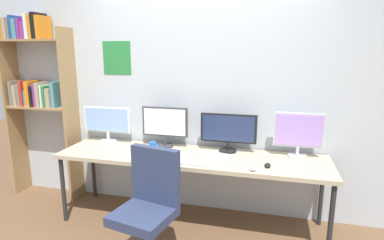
{
  "coord_description": "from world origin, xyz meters",
  "views": [
    {
      "loc": [
        0.77,
        -2.34,
        1.78
      ],
      "look_at": [
        0.0,
        0.65,
        1.09
      ],
      "focal_mm": 29.82,
      "sensor_mm": 36.0,
      "label": 1
    }
  ],
  "objects_px": {
    "monitor_far_right": "(299,133)",
    "keyboard_main": "(185,162)",
    "monitor_center_left": "(165,125)",
    "monitor_center_right": "(228,131)",
    "office_chair": "(148,220)",
    "laptop_closed": "(215,157)",
    "desk": "(191,159)",
    "monitor_far_left": "(107,122)",
    "mouse_right_side": "(253,169)",
    "bookshelf": "(36,84)",
    "mouse_left_side": "(268,165)",
    "coffee_mug": "(153,146)"
  },
  "relations": [
    {
      "from": "office_chair",
      "to": "monitor_far_right",
      "type": "height_order",
      "value": "monitor_far_right"
    },
    {
      "from": "office_chair",
      "to": "keyboard_main",
      "type": "distance_m",
      "value": 0.63
    },
    {
      "from": "desk",
      "to": "keyboard_main",
      "type": "bearing_deg",
      "value": -90.0
    },
    {
      "from": "desk",
      "to": "mouse_left_side",
      "type": "distance_m",
      "value": 0.77
    },
    {
      "from": "monitor_far_left",
      "to": "laptop_closed",
      "type": "height_order",
      "value": "monitor_far_left"
    },
    {
      "from": "monitor_center_left",
      "to": "mouse_left_side",
      "type": "bearing_deg",
      "value": -18.02
    },
    {
      "from": "bookshelf",
      "to": "keyboard_main",
      "type": "xyz_separation_m",
      "value": [
        1.93,
        -0.46,
        -0.63
      ]
    },
    {
      "from": "keyboard_main",
      "to": "laptop_closed",
      "type": "bearing_deg",
      "value": 39.98
    },
    {
      "from": "monitor_far_right",
      "to": "monitor_center_left",
      "type": "bearing_deg",
      "value": -180.0
    },
    {
      "from": "desk",
      "to": "coffee_mug",
      "type": "xyz_separation_m",
      "value": [
        -0.42,
        0.06,
        0.09
      ]
    },
    {
      "from": "monitor_center_right",
      "to": "monitor_center_left",
      "type": "bearing_deg",
      "value": -180.0
    },
    {
      "from": "bookshelf",
      "to": "coffee_mug",
      "type": "distance_m",
      "value": 1.63
    },
    {
      "from": "keyboard_main",
      "to": "mouse_right_side",
      "type": "height_order",
      "value": "mouse_right_side"
    },
    {
      "from": "laptop_closed",
      "to": "desk",
      "type": "bearing_deg",
      "value": -172.76
    },
    {
      "from": "monitor_far_left",
      "to": "monitor_center_left",
      "type": "xyz_separation_m",
      "value": [
        0.68,
        0.0,
        0.01
      ]
    },
    {
      "from": "bookshelf",
      "to": "office_chair",
      "type": "distance_m",
      "value": 2.22
    },
    {
      "from": "monitor_center_left",
      "to": "coffee_mug",
      "type": "relative_size",
      "value": 4.74
    },
    {
      "from": "desk",
      "to": "laptop_closed",
      "type": "distance_m",
      "value": 0.25
    },
    {
      "from": "bookshelf",
      "to": "coffee_mug",
      "type": "height_order",
      "value": "bookshelf"
    },
    {
      "from": "mouse_right_side",
      "to": "coffee_mug",
      "type": "bearing_deg",
      "value": 163.4
    },
    {
      "from": "desk",
      "to": "monitor_far_left",
      "type": "height_order",
      "value": "monitor_far_left"
    },
    {
      "from": "desk",
      "to": "monitor_far_right",
      "type": "height_order",
      "value": "monitor_far_right"
    },
    {
      "from": "monitor_far_right",
      "to": "keyboard_main",
      "type": "height_order",
      "value": "monitor_far_right"
    },
    {
      "from": "desk",
      "to": "bookshelf",
      "type": "height_order",
      "value": "bookshelf"
    },
    {
      "from": "monitor_center_right",
      "to": "laptop_closed",
      "type": "distance_m",
      "value": 0.33
    },
    {
      "from": "monitor_far_left",
      "to": "monitor_center_left",
      "type": "distance_m",
      "value": 0.68
    },
    {
      "from": "mouse_right_side",
      "to": "coffee_mug",
      "type": "distance_m",
      "value": 1.1
    },
    {
      "from": "monitor_far_right",
      "to": "bookshelf",
      "type": "bearing_deg",
      "value": 179.66
    },
    {
      "from": "monitor_far_right",
      "to": "coffee_mug",
      "type": "height_order",
      "value": "monitor_far_right"
    },
    {
      "from": "monitor_center_left",
      "to": "laptop_closed",
      "type": "height_order",
      "value": "monitor_center_left"
    },
    {
      "from": "keyboard_main",
      "to": "laptop_closed",
      "type": "height_order",
      "value": "laptop_closed"
    },
    {
      "from": "office_chair",
      "to": "laptop_closed",
      "type": "xyz_separation_m",
      "value": [
        0.43,
        0.7,
        0.35
      ]
    },
    {
      "from": "mouse_right_side",
      "to": "bookshelf",
      "type": "bearing_deg",
      "value": 169.21
    },
    {
      "from": "monitor_far_right",
      "to": "monitor_far_left",
      "type": "bearing_deg",
      "value": -180.0
    },
    {
      "from": "bookshelf",
      "to": "monitor_center_left",
      "type": "height_order",
      "value": "bookshelf"
    },
    {
      "from": "desk",
      "to": "monitor_center_left",
      "type": "distance_m",
      "value": 0.5
    },
    {
      "from": "office_chair",
      "to": "monitor_center_left",
      "type": "relative_size",
      "value": 1.97
    },
    {
      "from": "monitor_far_left",
      "to": "laptop_closed",
      "type": "relative_size",
      "value": 1.75
    },
    {
      "from": "keyboard_main",
      "to": "monitor_far_right",
      "type": "bearing_deg",
      "value": 23.31
    },
    {
      "from": "coffee_mug",
      "to": "mouse_left_side",
      "type": "bearing_deg",
      "value": -9.65
    },
    {
      "from": "monitor_center_right",
      "to": "monitor_far_left",
      "type": "bearing_deg",
      "value": -180.0
    },
    {
      "from": "monitor_far_left",
      "to": "mouse_right_side",
      "type": "bearing_deg",
      "value": -15.85
    },
    {
      "from": "monitor_far_right",
      "to": "mouse_left_side",
      "type": "bearing_deg",
      "value": -127.54
    },
    {
      "from": "monitor_center_right",
      "to": "monitor_far_right",
      "type": "xyz_separation_m",
      "value": [
        0.68,
        -0.0,
        0.02
      ]
    },
    {
      "from": "keyboard_main",
      "to": "monitor_center_left",
      "type": "bearing_deg",
      "value": 127.73
    },
    {
      "from": "keyboard_main",
      "to": "office_chair",
      "type": "bearing_deg",
      "value": -109.99
    },
    {
      "from": "monitor_center_left",
      "to": "monitor_center_right",
      "type": "xyz_separation_m",
      "value": [
        0.68,
        0.0,
        -0.02
      ]
    },
    {
      "from": "bookshelf",
      "to": "monitor_center_right",
      "type": "bearing_deg",
      "value": -0.44
    },
    {
      "from": "bookshelf",
      "to": "monitor_far_left",
      "type": "relative_size",
      "value": 3.87
    },
    {
      "from": "monitor_far_left",
      "to": "monitor_center_right",
      "type": "xyz_separation_m",
      "value": [
        1.37,
        0.0,
        -0.01
      ]
    }
  ]
}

